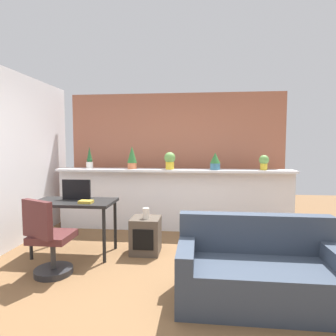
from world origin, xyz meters
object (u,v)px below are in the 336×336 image
potted_plant_1 (132,157)px  side_cube_shelf (146,235)px  potted_plant_2 (170,160)px  vase_on_shelf (146,213)px  desk (74,207)px  potted_plant_3 (215,161)px  potted_plant_4 (264,162)px  book_on_desk (86,202)px  tv_monitor (76,190)px  potted_plant_0 (90,159)px  couch (258,273)px  office_chair (48,243)px

potted_plant_1 → side_cube_shelf: bearing=-68.1°
side_cube_shelf → potted_plant_1: bearing=111.9°
potted_plant_2 → vase_on_shelf: bearing=-101.5°
potted_plant_1 → desk: 1.47m
potted_plant_1 → vase_on_shelf: (0.45, -1.11, -0.73)m
potted_plant_1 → potted_plant_3: (1.45, -0.03, -0.06)m
potted_plant_3 → vase_on_shelf: potted_plant_3 is taller
potted_plant_4 → book_on_desk: bearing=-151.7°
tv_monitor → potted_plant_1: bearing=64.8°
potted_plant_0 → book_on_desk: size_ratio=2.25×
potted_plant_3 → side_cube_shelf: (-1.01, -1.05, -0.99)m
potted_plant_1 → potted_plant_4: 2.26m
potted_plant_2 → couch: potted_plant_2 is taller
office_chair → potted_plant_0: bearing=97.0°
potted_plant_2 → tv_monitor: bearing=-137.2°
potted_plant_0 → side_cube_shelf: (1.22, -1.11, -1.00)m
desk → book_on_desk: bearing=-32.6°
vase_on_shelf → potted_plant_1: bearing=111.9°
potted_plant_3 → potted_plant_4: potted_plant_3 is taller
tv_monitor → office_chair: tv_monitor is taller
potted_plant_3 → office_chair: (-1.99, -1.88, -0.85)m
desk → couch: couch is taller
potted_plant_4 → side_cube_shelf: size_ratio=0.50×
vase_on_shelf → couch: bearing=-40.0°
desk → book_on_desk: size_ratio=6.35×
potted_plant_1 → vase_on_shelf: 1.40m
side_cube_shelf → book_on_desk: (-0.74, -0.28, 0.52)m
potted_plant_2 → desk: size_ratio=0.27×
potted_plant_0 → office_chair: potted_plant_0 is taller
tv_monitor → side_cube_shelf: size_ratio=0.80×
tv_monitor → book_on_desk: tv_monitor is taller
potted_plant_1 → office_chair: potted_plant_1 is taller
potted_plant_2 → vase_on_shelf: size_ratio=2.02×
potted_plant_4 → tv_monitor: (-2.80, -1.16, -0.34)m
potted_plant_3 → couch: potted_plant_3 is taller
office_chair → book_on_desk: bearing=66.4°
potted_plant_0 → side_cube_shelf: size_ratio=0.78×
potted_plant_4 → side_cube_shelf: bearing=-149.0°
potted_plant_0 → vase_on_shelf: size_ratio=2.65×
potted_plant_2 → side_cube_shelf: (-0.24, -1.06, -1.01)m
potted_plant_4 → book_on_desk: potted_plant_4 is taller
vase_on_shelf → book_on_desk: bearing=-161.9°
potted_plant_0 → potted_plant_2: (1.46, -0.05, 0.00)m
potted_plant_1 → potted_plant_2: (0.67, -0.02, -0.04)m
potted_plant_1 → potted_plant_4: (2.26, 0.02, -0.07)m
potted_plant_2 → desk: potted_plant_2 is taller
potted_plant_0 → couch: size_ratio=0.25×
potted_plant_1 → vase_on_shelf: potted_plant_1 is taller
potted_plant_0 → tv_monitor: size_ratio=0.97×
tv_monitor → office_chair: size_ratio=0.44×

